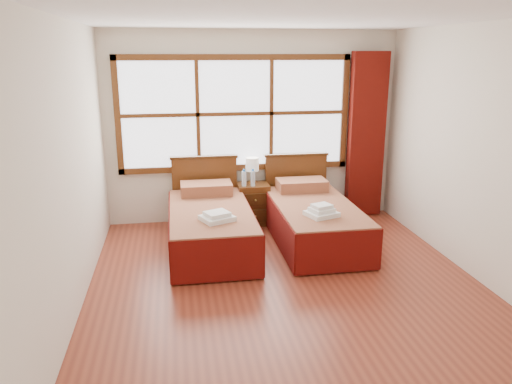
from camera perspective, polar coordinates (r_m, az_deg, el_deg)
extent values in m
plane|color=brown|center=(5.18, 3.61, -10.73)|extent=(4.50, 4.50, 0.00)
plane|color=white|center=(4.65, 4.18, 19.30)|extent=(4.50, 4.50, 0.00)
plane|color=silver|center=(6.93, -0.39, 7.36)|extent=(4.00, 0.00, 4.00)
plane|color=silver|center=(4.72, -20.52, 2.41)|extent=(0.00, 4.50, 4.50)
plane|color=silver|center=(5.55, 24.45, 3.87)|extent=(0.00, 4.50, 4.50)
cube|color=white|center=(6.83, -2.45, 8.93)|extent=(3.00, 0.02, 1.40)
cube|color=#572E13|center=(6.94, -2.35, 2.83)|extent=(3.16, 0.06, 0.08)
cube|color=#572E13|center=(6.77, -2.50, 15.14)|extent=(3.16, 0.06, 0.08)
cube|color=#572E13|center=(6.80, -15.55, 8.34)|extent=(0.08, 0.06, 1.56)
cube|color=#572E13|center=(7.17, 10.05, 9.02)|extent=(0.08, 0.06, 1.56)
cube|color=#572E13|center=(6.77, -6.68, 8.77)|extent=(0.05, 0.05, 1.40)
cube|color=#572E13|center=(6.89, 1.75, 8.99)|extent=(0.05, 0.05, 1.40)
cube|color=#572E13|center=(6.82, -2.42, 8.91)|extent=(3.00, 0.05, 0.05)
cube|color=#5E0F09|center=(7.24, 12.49, 6.31)|extent=(0.50, 0.16, 2.30)
cube|color=#3E220D|center=(6.06, -5.15, -5.31)|extent=(0.85, 1.70, 0.28)
cube|color=maroon|center=(5.98, -5.21, -3.04)|extent=(0.95, 1.88, 0.23)
cube|color=#620F0A|center=(6.01, -9.72, -4.48)|extent=(0.03, 1.88, 0.47)
cube|color=#620F0A|center=(6.07, -0.69, -4.04)|extent=(0.03, 1.88, 0.47)
cube|color=#620F0A|center=(5.15, -4.38, -7.79)|extent=(0.95, 0.03, 0.47)
cube|color=maroon|center=(6.57, -5.71, 0.42)|extent=(0.66, 0.39, 0.15)
cube|color=#572E13|center=(6.92, -5.86, 0.16)|extent=(0.89, 0.06, 0.92)
cube|color=#3E220D|center=(6.81, -5.97, 3.98)|extent=(0.92, 0.08, 0.04)
cube|color=#3E220D|center=(6.28, 6.69, -4.62)|extent=(0.84, 1.68, 0.27)
cube|color=maroon|center=(6.19, 6.76, -2.44)|extent=(0.94, 1.86, 0.23)
cube|color=#620F0A|center=(6.13, 2.47, -3.88)|extent=(0.03, 1.86, 0.47)
cube|color=#620F0A|center=(6.38, 10.80, -3.35)|extent=(0.03, 1.86, 0.47)
cube|color=#620F0A|center=(5.41, 9.43, -6.81)|extent=(0.94, 0.03, 0.47)
cube|color=maroon|center=(6.76, 5.25, 0.82)|extent=(0.66, 0.38, 0.15)
cube|color=#572E13|center=(7.11, 4.55, 0.58)|extent=(0.88, 0.06, 0.91)
cube|color=#3E220D|center=(7.00, 4.64, 4.26)|extent=(0.91, 0.08, 0.04)
cube|color=#572E13|center=(6.90, -0.35, -1.34)|extent=(0.42, 0.38, 0.56)
cube|color=#3E220D|center=(6.75, -0.08, -2.75)|extent=(0.37, 0.02, 0.17)
cube|color=#3E220D|center=(6.68, -0.08, -0.91)|extent=(0.37, 0.02, 0.17)
sphere|color=#A88E39|center=(6.73, -0.06, -2.79)|extent=(0.03, 0.03, 0.03)
sphere|color=#A88E39|center=(6.66, -0.06, -0.96)|extent=(0.03, 0.03, 0.03)
cube|color=white|center=(5.54, -4.46, -3.00)|extent=(0.42, 0.40, 0.05)
cube|color=white|center=(5.52, -4.47, -2.52)|extent=(0.31, 0.30, 0.05)
cube|color=white|center=(5.73, 7.50, -2.49)|extent=(0.41, 0.38, 0.05)
cube|color=white|center=(5.72, 7.51, -2.03)|extent=(0.30, 0.29, 0.05)
cube|color=white|center=(5.71, 7.53, -1.61)|extent=(0.25, 0.23, 0.04)
cylinder|color=gold|center=(6.89, -0.44, 1.16)|extent=(0.11, 0.11, 0.02)
cylinder|color=gold|center=(6.87, -0.44, 1.85)|extent=(0.02, 0.02, 0.15)
cylinder|color=white|center=(6.84, -0.44, 3.20)|extent=(0.18, 0.18, 0.18)
cylinder|color=silver|center=(6.70, -1.38, 1.53)|extent=(0.06, 0.06, 0.20)
cylinder|color=blue|center=(6.67, -1.38, 2.50)|extent=(0.03, 0.03, 0.03)
cylinder|color=silver|center=(6.70, -0.36, 1.56)|extent=(0.06, 0.06, 0.21)
cylinder|color=blue|center=(6.67, -0.36, 2.54)|extent=(0.03, 0.03, 0.03)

